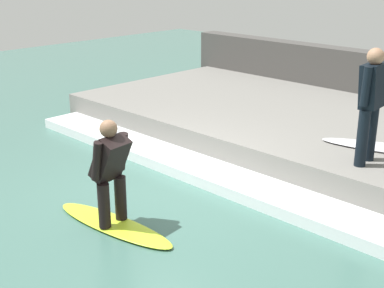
% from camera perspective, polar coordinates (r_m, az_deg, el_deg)
% --- Properties ---
extents(ground_plane, '(28.00, 28.00, 0.00)m').
position_cam_1_polar(ground_plane, '(7.86, -3.02, -5.84)').
color(ground_plane, '#426B60').
extents(concrete_ledge, '(4.40, 9.08, 0.54)m').
position_cam_1_polar(concrete_ledge, '(10.37, 11.75, 1.67)').
color(concrete_ledge, slate).
rests_on(concrete_ledge, ground_plane).
extents(back_wall, '(0.50, 9.53, 1.43)m').
position_cam_1_polar(back_wall, '(12.33, 18.17, 6.05)').
color(back_wall, '#474442').
rests_on(back_wall, ground_plane).
extents(wave_foam_crest, '(0.76, 8.63, 0.18)m').
position_cam_1_polar(wave_foam_crest, '(8.49, 2.05, -3.21)').
color(wave_foam_crest, white).
rests_on(wave_foam_crest, ground_plane).
extents(surfboard_riding, '(0.68, 2.03, 0.06)m').
position_cam_1_polar(surfboard_riding, '(7.14, -8.36, -8.48)').
color(surfboard_riding, '#BFE02D').
rests_on(surfboard_riding, ground_plane).
extents(surfer_riding, '(0.54, 0.49, 1.40)m').
position_cam_1_polar(surfer_riding, '(6.81, -8.68, -2.49)').
color(surfer_riding, black).
rests_on(surfer_riding, surfboard_riding).
extents(surfer_waiting_near, '(0.56, 0.30, 1.65)m').
position_cam_1_polar(surfer_waiting_near, '(7.82, 18.52, 4.46)').
color(surfer_waiting_near, black).
rests_on(surfer_waiting_near, concrete_ledge).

